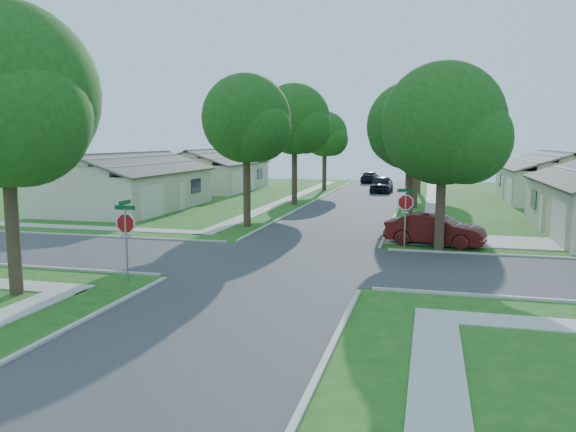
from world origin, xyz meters
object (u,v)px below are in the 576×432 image
at_px(tree_e_mid, 418,125).
at_px(tree_e_far, 421,131).
at_px(tree_w_mid, 295,122).
at_px(tree_ne_corner, 444,129).
at_px(car_driveway, 435,229).
at_px(car_curb_east, 382,184).
at_px(stop_sign_sw, 126,227).
at_px(stop_sign_ne, 405,205).
at_px(house_nw_far, 214,175).
at_px(house_nw_near, 128,189).
at_px(car_curb_west, 370,177).
at_px(tree_w_near, 247,123).
at_px(tree_sw_corner, 6,104).
at_px(house_ne_far, 554,183).
at_px(tree_e_near, 412,130).
at_px(tree_w_far, 325,136).

relative_size(tree_e_mid, tree_e_far, 1.06).
relative_size(tree_w_mid, tree_ne_corner, 1.10).
height_order(car_driveway, car_curb_east, car_curb_east).
relative_size(stop_sign_sw, tree_e_mid, 0.32).
distance_m(stop_sign_sw, car_curb_east, 38.41).
bearing_deg(stop_sign_ne, house_nw_far, 127.16).
distance_m(house_nw_near, car_curb_west, 33.86).
height_order(tree_e_far, house_nw_near, tree_e_far).
distance_m(tree_ne_corner, car_curb_east, 29.87).
height_order(tree_w_near, car_driveway, tree_w_near).
xyz_separation_m(house_nw_near, car_curb_east, (17.19, 18.24, -0.70)).
relative_size(tree_e_far, tree_ne_corner, 1.01).
distance_m(tree_sw_corner, car_curb_east, 41.50).
xyz_separation_m(tree_e_far, car_driveway, (1.36, -28.51, -5.20)).
bearing_deg(tree_w_near, car_curb_west, 84.60).
bearing_deg(stop_sign_sw, tree_e_mid, 69.80).
height_order(car_curb_east, car_curb_west, car_curb_east).
bearing_deg(house_ne_far, car_curb_east, 164.02).
xyz_separation_m(stop_sign_ne, tree_w_mid, (-9.34, 16.31, 4.46)).
bearing_deg(tree_e_mid, tree_w_mid, 180.00).
distance_m(tree_e_near, car_curb_east, 24.96).
height_order(stop_sign_ne, car_driveway, stop_sign_ne).
height_order(house_ne_far, house_nw_far, same).
bearing_deg(tree_e_far, house_ne_far, -24.03).
xyz_separation_m(tree_e_mid, house_nw_near, (-20.75, -6.01, -4.74)).
height_order(tree_sw_corner, car_curb_east, tree_sw_corner).
xyz_separation_m(tree_w_mid, tree_sw_corner, (-2.80, -28.00, -0.23)).
height_order(tree_e_near, tree_w_far, tree_e_near).
bearing_deg(car_curb_east, tree_w_far, 174.99).
relative_size(stop_sign_sw, tree_e_far, 0.34).
relative_size(house_nw_near, car_curb_east, 2.86).
xyz_separation_m(car_driveway, car_curb_west, (-7.32, 39.95, -0.11)).
relative_size(tree_e_near, tree_w_far, 1.03).
relative_size(tree_sw_corner, house_ne_far, 0.70).
height_order(tree_e_near, house_ne_far, tree_e_near).
bearing_deg(stop_sign_ne, car_curb_east, 96.99).
height_order(tree_w_near, house_nw_near, tree_w_near).
distance_m(tree_e_far, house_nw_far, 21.31).
distance_m(car_curb_east, car_curb_west, 12.45).
bearing_deg(house_nw_near, tree_e_near, -16.11).
relative_size(tree_e_mid, car_curb_west, 2.00).
bearing_deg(tree_e_near, tree_e_mid, 89.97).
bearing_deg(tree_w_far, car_driveway, -69.31).
relative_size(stop_sign_ne, car_curb_west, 0.65).
bearing_deg(house_nw_near, tree_sw_corner, -68.74).
bearing_deg(tree_sw_corner, house_nw_near, 111.26).
xyz_separation_m(tree_e_mid, house_nw_far, (-20.75, 10.99, -4.74)).
relative_size(house_nw_far, car_curb_west, 2.95).
relative_size(tree_e_far, tree_w_near, 0.97).
bearing_deg(stop_sign_sw, tree_w_far, 89.93).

